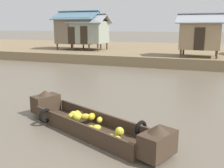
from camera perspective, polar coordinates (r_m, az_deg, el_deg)
name	(u,v)px	position (r m, az deg, el deg)	size (l,w,h in m)	color
ground_plane	(136,99)	(12.59, 5.25, -3.31)	(300.00, 300.00, 0.00)	#665B4C
riverbank_strip	(181,52)	(31.48, 14.83, 6.70)	(160.00, 20.00, 0.88)	#7F6B4C
banana_boat	(90,123)	(8.69, -4.88, -8.45)	(5.83, 3.28, 0.97)	#3D2D21
stilt_house_left	(79,30)	(29.56, -7.21, 11.62)	(4.92, 4.02, 4.20)	#4C3826
stilt_house_mid_left	(90,31)	(28.63, -4.87, 11.39)	(4.01, 3.40, 3.87)	#4C3826
stilt_house_mid_right	(200,34)	(23.29, 18.77, 10.25)	(3.87, 3.09, 3.64)	#4C3826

